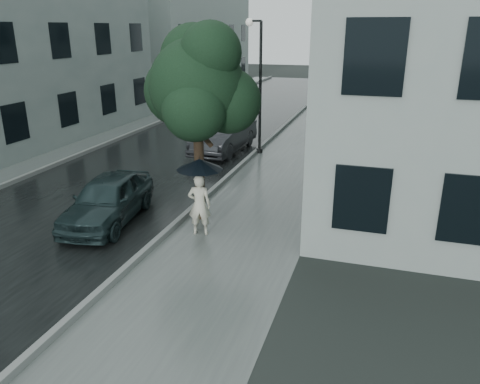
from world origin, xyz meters
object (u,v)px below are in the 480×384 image
(pedestrian, at_px, (200,205))
(car_far, at_px, (224,135))
(lamp_post, at_px, (257,79))
(car_near, at_px, (108,199))
(street_tree, at_px, (198,85))

(pedestrian, xyz_separation_m, car_far, (-2.23, 8.35, -0.08))
(lamp_post, distance_m, car_far, 2.78)
(lamp_post, distance_m, car_near, 9.16)
(pedestrian, bearing_deg, street_tree, -83.38)
(lamp_post, bearing_deg, car_far, -152.01)
(pedestrian, distance_m, street_tree, 3.15)
(street_tree, xyz_separation_m, lamp_post, (-0.44, 7.52, -0.60))
(car_near, xyz_separation_m, car_far, (0.52, 8.32, 0.08))
(street_tree, bearing_deg, lamp_post, 93.37)
(street_tree, distance_m, car_far, 8.04)
(pedestrian, xyz_separation_m, street_tree, (-0.40, 1.12, 2.92))
(pedestrian, distance_m, car_far, 8.65)
(pedestrian, bearing_deg, car_far, -88.05)
(pedestrian, relative_size, car_near, 0.42)
(pedestrian, relative_size, street_tree, 0.30)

